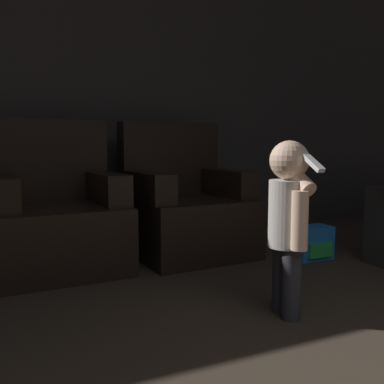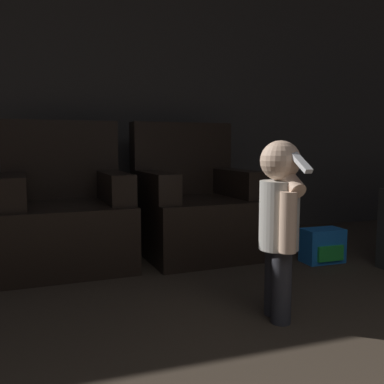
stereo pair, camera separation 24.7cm
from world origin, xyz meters
name	(u,v)px [view 1 (the left image)]	position (x,y,z in m)	size (l,w,h in m)	color
wall_back	(116,87)	(0.00, 4.50, 1.30)	(8.40, 0.05, 2.60)	#33302D
armchair_left	(56,217)	(-0.61, 3.79, 0.34)	(0.84, 0.85, 0.99)	black
armchair_right	(185,208)	(0.32, 3.79, 0.34)	(0.86, 0.86, 0.99)	black
person_toddler	(289,214)	(0.28, 2.47, 0.49)	(0.18, 0.33, 0.83)	#28282D
toy_backpack	(312,243)	(1.07, 3.24, 0.12)	(0.28, 0.19, 0.24)	blue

